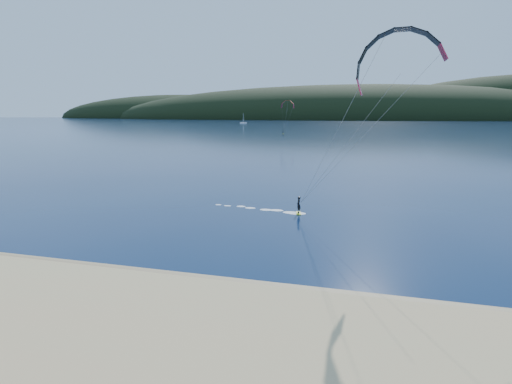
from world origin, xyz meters
TOP-DOWN VIEW (x-y plane):
  - ground at (0.00, 0.00)m, footprint 1800.00×1800.00m
  - wet_sand at (0.00, 4.50)m, footprint 220.00×2.50m
  - headland at (0.63, 745.28)m, footprint 1200.00×310.00m
  - kitesurfer_near at (12.98, 20.53)m, footprint 24.22×8.08m
  - kitesurfer_far at (-34.15, 195.00)m, footprint 6.78×5.85m
  - sailboat at (-124.97, 405.33)m, footprint 7.33×4.55m

SIDE VIEW (x-z plane):
  - ground at x=0.00m, z-range 0.00..0.00m
  - headland at x=0.63m, z-range -70.00..70.00m
  - wet_sand at x=0.00m, z-range 0.00..0.10m
  - sailboat at x=-124.97m, z-range -4.35..5.85m
  - kitesurfer_far at x=-34.15m, z-range 5.57..20.63m
  - kitesurfer_near at x=12.98m, z-range 4.51..22.14m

